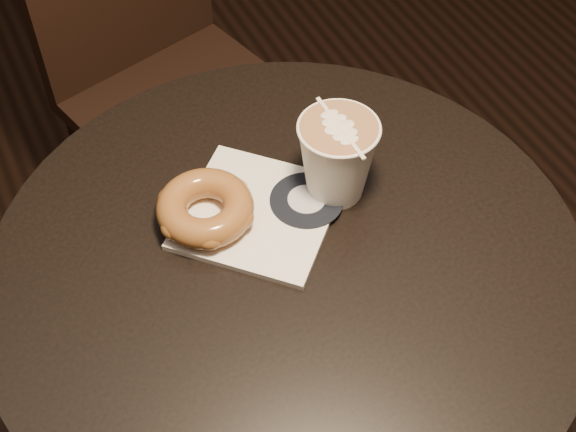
{
  "coord_description": "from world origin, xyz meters",
  "views": [
    {
      "loc": [
        -0.25,
        -0.5,
        1.5
      ],
      "look_at": [
        0.01,
        0.03,
        0.79
      ],
      "focal_mm": 50.0,
      "sensor_mm": 36.0,
      "label": 1
    }
  ],
  "objects_px": {
    "doughnut": "(205,208)",
    "latte_cup": "(337,160)",
    "pastry_bag": "(258,213)",
    "chair": "(152,42)",
    "cafe_table": "(288,345)"
  },
  "relations": [
    {
      "from": "latte_cup",
      "to": "doughnut",
      "type": "bearing_deg",
      "value": 172.19
    },
    {
      "from": "doughnut",
      "to": "pastry_bag",
      "type": "bearing_deg",
      "value": -16.0
    },
    {
      "from": "cafe_table",
      "to": "chair",
      "type": "relative_size",
      "value": 0.78
    },
    {
      "from": "latte_cup",
      "to": "pastry_bag",
      "type": "bearing_deg",
      "value": 177.11
    },
    {
      "from": "chair",
      "to": "doughnut",
      "type": "height_order",
      "value": "chair"
    },
    {
      "from": "cafe_table",
      "to": "pastry_bag",
      "type": "bearing_deg",
      "value": 93.17
    },
    {
      "from": "cafe_table",
      "to": "chair",
      "type": "height_order",
      "value": "chair"
    },
    {
      "from": "chair",
      "to": "latte_cup",
      "type": "height_order",
      "value": "chair"
    },
    {
      "from": "cafe_table",
      "to": "latte_cup",
      "type": "bearing_deg",
      "value": 34.57
    },
    {
      "from": "cafe_table",
      "to": "latte_cup",
      "type": "xyz_separation_m",
      "value": [
        0.1,
        0.07,
        0.25
      ]
    },
    {
      "from": "doughnut",
      "to": "cafe_table",
      "type": "bearing_deg",
      "value": -54.83
    },
    {
      "from": "pastry_bag",
      "to": "latte_cup",
      "type": "distance_m",
      "value": 0.11
    },
    {
      "from": "pastry_bag",
      "to": "doughnut",
      "type": "bearing_deg",
      "value": 119.68
    },
    {
      "from": "latte_cup",
      "to": "cafe_table",
      "type": "bearing_deg",
      "value": -145.43
    },
    {
      "from": "doughnut",
      "to": "latte_cup",
      "type": "bearing_deg",
      "value": -7.81
    }
  ]
}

